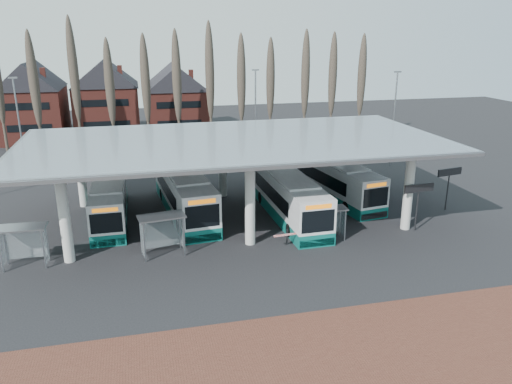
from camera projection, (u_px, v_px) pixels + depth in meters
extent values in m
plane|color=black|center=(259.00, 259.00, 32.70)|extent=(140.00, 140.00, 0.00)
cube|color=#573023|center=(324.00, 375.00, 21.59)|extent=(70.00, 10.00, 0.03)
cylinder|color=beige|center=(65.00, 218.00, 31.42)|extent=(0.70, 0.70, 6.00)
cylinder|color=beige|center=(81.00, 172.00, 41.60)|extent=(0.70, 0.70, 6.00)
cylinder|color=beige|center=(250.00, 203.00, 34.08)|extent=(0.70, 0.70, 6.00)
cylinder|color=beige|center=(223.00, 163.00, 44.26)|extent=(0.70, 0.70, 6.00)
cylinder|color=beige|center=(408.00, 191.00, 36.74)|extent=(0.70, 0.70, 6.00)
cylinder|color=beige|center=(348.00, 156.00, 46.92)|extent=(0.70, 0.70, 6.00)
cube|color=gray|center=(234.00, 140.00, 38.17)|extent=(32.00, 16.00, 0.12)
cube|color=silver|center=(234.00, 139.00, 38.15)|extent=(31.50, 15.50, 0.04)
cone|color=#473D33|center=(37.00, 95.00, 56.99)|extent=(0.36, 0.36, 14.50)
ellipsoid|color=#473D33|center=(35.00, 79.00, 56.45)|extent=(1.10, 1.10, 11.02)
cone|color=#473D33|center=(74.00, 94.00, 57.88)|extent=(0.36, 0.36, 14.50)
ellipsoid|color=#473D33|center=(72.00, 78.00, 57.34)|extent=(1.10, 1.10, 11.02)
cone|color=#473D33|center=(110.00, 93.00, 58.76)|extent=(0.36, 0.36, 14.50)
ellipsoid|color=#473D33|center=(109.00, 78.00, 58.23)|extent=(1.10, 1.10, 11.02)
cone|color=#473D33|center=(145.00, 92.00, 59.65)|extent=(0.36, 0.36, 14.50)
ellipsoid|color=#473D33|center=(144.00, 77.00, 59.11)|extent=(1.10, 1.10, 11.02)
cone|color=#473D33|center=(178.00, 91.00, 60.54)|extent=(0.36, 0.36, 14.50)
ellipsoid|color=#473D33|center=(177.00, 76.00, 60.00)|extent=(1.10, 1.10, 11.02)
cone|color=#473D33|center=(211.00, 90.00, 61.43)|extent=(0.36, 0.36, 14.50)
ellipsoid|color=#473D33|center=(210.00, 76.00, 60.89)|extent=(1.10, 1.10, 11.02)
cone|color=#473D33|center=(243.00, 89.00, 62.31)|extent=(0.36, 0.36, 14.50)
ellipsoid|color=#473D33|center=(242.00, 75.00, 61.78)|extent=(1.10, 1.10, 11.02)
cone|color=#473D33|center=(273.00, 88.00, 63.20)|extent=(0.36, 0.36, 14.50)
ellipsoid|color=#473D33|center=(273.00, 74.00, 62.66)|extent=(1.10, 1.10, 11.02)
cone|color=#473D33|center=(303.00, 88.00, 64.09)|extent=(0.36, 0.36, 14.50)
ellipsoid|color=#473D33|center=(304.00, 74.00, 63.55)|extent=(1.10, 1.10, 11.02)
cone|color=#473D33|center=(332.00, 87.00, 64.97)|extent=(0.36, 0.36, 14.50)
ellipsoid|color=#473D33|center=(333.00, 73.00, 64.44)|extent=(1.10, 1.10, 11.02)
cone|color=#473D33|center=(361.00, 86.00, 65.86)|extent=(0.36, 0.36, 14.50)
ellipsoid|color=#473D33|center=(362.00, 73.00, 65.32)|extent=(1.10, 1.10, 11.02)
cube|color=maroon|center=(35.00, 113.00, 67.77)|extent=(8.00, 10.00, 7.00)
pyramid|color=black|center=(28.00, 60.00, 65.61)|extent=(8.30, 10.30, 3.50)
cube|color=maroon|center=(108.00, 111.00, 69.87)|extent=(8.00, 10.00, 7.00)
pyramid|color=black|center=(103.00, 59.00, 67.71)|extent=(8.30, 10.30, 3.50)
cube|color=maroon|center=(176.00, 109.00, 71.98)|extent=(8.00, 10.00, 7.00)
pyramid|color=black|center=(174.00, 59.00, 69.82)|extent=(8.30, 10.30, 3.50)
cylinder|color=slate|center=(21.00, 132.00, 47.51)|extent=(0.16, 0.16, 10.00)
cube|color=slate|center=(13.00, 78.00, 45.94)|extent=(0.80, 0.15, 0.15)
cylinder|color=slate|center=(255.00, 116.00, 56.53)|extent=(0.16, 0.16, 10.00)
cube|color=slate|center=(255.00, 70.00, 54.96)|extent=(0.80, 0.15, 0.15)
cylinder|color=slate|center=(394.00, 120.00, 54.09)|extent=(0.16, 0.16, 10.00)
cube|color=slate|center=(398.00, 72.00, 52.51)|extent=(0.80, 0.15, 0.15)
cube|color=white|center=(109.00, 198.00, 39.19)|extent=(2.45, 11.45, 2.67)
cube|color=#0B5951|center=(111.00, 213.00, 39.59)|extent=(2.47, 11.47, 0.86)
cube|color=white|center=(108.00, 181.00, 38.76)|extent=(2.20, 6.87, 0.17)
cube|color=black|center=(110.00, 195.00, 39.60)|extent=(2.49, 8.24, 1.05)
cube|color=black|center=(106.00, 223.00, 33.90)|extent=(2.14, 0.06, 1.43)
cube|color=black|center=(112.00, 177.00, 44.43)|extent=(2.07, 0.06, 1.14)
cube|color=#D2640B|center=(105.00, 210.00, 33.61)|extent=(1.70, 0.05, 0.29)
cube|color=black|center=(108.00, 242.00, 34.35)|extent=(2.31, 0.08, 0.48)
cylinder|color=black|center=(93.00, 231.00, 35.98)|extent=(0.27, 0.92, 0.92)
cylinder|color=black|center=(125.00, 228.00, 36.48)|extent=(0.27, 0.92, 0.92)
cylinder|color=black|center=(99.00, 201.00, 42.42)|extent=(0.27, 0.92, 0.92)
cylinder|color=black|center=(125.00, 199.00, 42.91)|extent=(0.27, 0.92, 0.92)
cube|color=white|center=(184.00, 190.00, 40.30)|extent=(4.00, 13.18, 3.03)
cube|color=#0B5951|center=(185.00, 207.00, 40.75)|extent=(4.02, 13.20, 0.97)
cube|color=white|center=(183.00, 172.00, 39.82)|extent=(3.22, 7.99, 0.19)
cube|color=black|center=(183.00, 187.00, 40.75)|extent=(3.69, 9.57, 1.19)
cube|color=black|center=(202.00, 216.00, 34.47)|extent=(2.42, 0.30, 1.62)
cube|color=black|center=(170.00, 169.00, 46.08)|extent=(2.34, 0.29, 1.30)
cube|color=#D2640B|center=(202.00, 202.00, 34.14)|extent=(1.93, 0.24, 0.32)
cube|color=black|center=(203.00, 238.00, 34.98)|extent=(2.61, 0.34, 0.54)
cylinder|color=black|center=(179.00, 226.00, 36.66)|extent=(0.40, 1.06, 1.04)
cylinder|color=black|center=(212.00, 222.00, 37.44)|extent=(0.40, 1.06, 1.04)
cylinder|color=black|center=(162.00, 195.00, 43.76)|extent=(0.40, 1.06, 1.04)
cylinder|color=black|center=(190.00, 192.00, 44.53)|extent=(0.40, 1.06, 1.04)
cube|color=white|center=(288.00, 194.00, 39.52)|extent=(3.00, 12.68, 2.94)
cube|color=#0B5951|center=(288.00, 211.00, 39.96)|extent=(3.03, 12.70, 0.95)
cube|color=white|center=(289.00, 176.00, 39.05)|extent=(2.61, 7.63, 0.19)
cube|color=black|center=(286.00, 191.00, 39.97)|extent=(2.96, 9.15, 1.16)
cube|color=black|center=(318.00, 221.00, 33.73)|extent=(2.36, 0.12, 1.58)
cube|color=black|center=(267.00, 172.00, 45.26)|extent=(2.28, 0.12, 1.26)
cube|color=#D2640B|center=(319.00, 207.00, 33.40)|extent=(1.88, 0.10, 0.32)
cube|color=black|center=(317.00, 243.00, 34.22)|extent=(2.55, 0.15, 0.53)
cylinder|color=black|center=(290.00, 230.00, 35.98)|extent=(0.32, 1.02, 1.01)
cylinder|color=black|center=(321.00, 227.00, 36.58)|extent=(0.32, 1.02, 1.01)
cylinder|color=black|center=(261.00, 198.00, 43.03)|extent=(0.32, 1.02, 1.01)
cylinder|color=black|center=(288.00, 195.00, 43.63)|extent=(0.32, 1.02, 1.01)
cube|color=white|center=(335.00, 178.00, 44.15)|extent=(4.38, 12.38, 2.83)
cube|color=#0B5951|center=(335.00, 192.00, 44.57)|extent=(4.40, 12.40, 0.91)
cube|color=white|center=(336.00, 162.00, 43.70)|extent=(3.39, 7.54, 0.18)
cube|color=black|center=(333.00, 175.00, 44.56)|extent=(3.91, 9.03, 1.11)
cube|color=black|center=(376.00, 197.00, 38.81)|extent=(2.25, 0.40, 1.52)
cube|color=black|center=(304.00, 161.00, 49.44)|extent=(2.17, 0.39, 1.21)
cube|color=#D2640B|center=(377.00, 185.00, 38.50)|extent=(1.79, 0.32, 0.30)
cube|color=black|center=(374.00, 216.00, 39.29)|extent=(2.43, 0.45, 0.51)
cylinder|color=black|center=(347.00, 207.00, 40.76)|extent=(0.43, 1.00, 0.97)
cylinder|color=black|center=(371.00, 204.00, 41.60)|extent=(0.43, 1.00, 0.97)
cylinder|color=black|center=(305.00, 183.00, 47.26)|extent=(0.43, 1.00, 0.97)
cylinder|color=black|center=(326.00, 180.00, 48.10)|extent=(0.43, 1.00, 0.97)
cube|color=gray|center=(1.00, 253.00, 30.46)|extent=(0.09, 0.09, 2.59)
cube|color=gray|center=(44.00, 249.00, 30.96)|extent=(0.09, 0.09, 2.59)
cube|color=gray|center=(5.00, 245.00, 31.52)|extent=(0.09, 0.09, 2.59)
cube|color=gray|center=(47.00, 242.00, 32.02)|extent=(0.09, 0.09, 2.59)
cube|color=gray|center=(21.00, 227.00, 30.82)|extent=(2.94, 1.53, 0.10)
cube|color=silver|center=(26.00, 243.00, 31.80)|extent=(2.49, 0.11, 2.07)
cube|color=silver|center=(2.00, 248.00, 30.97)|extent=(0.07, 1.14, 2.07)
cube|color=silver|center=(46.00, 245.00, 31.48)|extent=(0.07, 1.14, 2.07)
cube|color=gray|center=(144.00, 243.00, 31.83)|extent=(0.10, 0.10, 2.69)
cube|color=gray|center=(184.00, 237.00, 32.74)|extent=(0.10, 0.10, 2.69)
cube|color=gray|center=(141.00, 236.00, 32.87)|extent=(0.10, 0.10, 2.69)
cube|color=gray|center=(180.00, 230.00, 33.78)|extent=(0.10, 0.10, 2.69)
cube|color=gray|center=(161.00, 216.00, 32.37)|extent=(3.20, 1.92, 0.11)
cube|color=silver|center=(161.00, 232.00, 33.36)|extent=(2.56, 0.41, 2.15)
cube|color=silver|center=(142.00, 239.00, 32.32)|extent=(0.21, 1.18, 2.15)
cube|color=silver|center=(183.00, 233.00, 33.26)|extent=(0.21, 1.18, 2.15)
cube|color=gray|center=(316.00, 228.00, 34.76)|extent=(0.08, 0.08, 2.27)
cube|color=gray|center=(345.00, 226.00, 35.17)|extent=(0.08, 0.08, 2.27)
cube|color=gray|center=(311.00, 223.00, 35.69)|extent=(0.08, 0.08, 2.27)
cube|color=gray|center=(340.00, 221.00, 36.10)|extent=(0.08, 0.08, 2.27)
cube|color=gray|center=(329.00, 209.00, 35.07)|extent=(2.59, 1.36, 0.09)
cube|color=silver|center=(326.00, 221.00, 35.92)|extent=(2.18, 0.11, 1.82)
cube|color=silver|center=(313.00, 225.00, 35.20)|extent=(0.07, 1.00, 1.82)
cube|color=silver|center=(343.00, 222.00, 35.63)|extent=(0.07, 1.00, 1.82)
cylinder|color=black|center=(417.00, 208.00, 36.78)|extent=(0.11, 0.11, 3.54)
cube|color=black|center=(419.00, 188.00, 36.30)|extent=(2.43, 0.33, 0.61)
cylinder|color=black|center=(448.00, 190.00, 41.05)|extent=(0.11, 0.11, 3.50)
cube|color=black|center=(450.00, 172.00, 40.58)|extent=(2.39, 0.56, 0.60)
cube|color=black|center=(287.00, 237.00, 34.67)|extent=(0.08, 0.08, 1.12)
cube|color=red|center=(289.00, 234.00, 34.07)|extent=(2.25, 0.30, 0.10)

